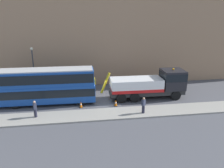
{
  "coord_description": "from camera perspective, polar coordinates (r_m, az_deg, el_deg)",
  "views": [
    {
      "loc": [
        -2.67,
        -25.79,
        10.27
      ],
      "look_at": [
        1.16,
        -0.17,
        2.0
      ],
      "focal_mm": 37.18,
      "sensor_mm": 36.0,
      "label": 1
    }
  ],
  "objects": [
    {
      "name": "street_lamp",
      "position": [
        31.49,
        -18.78,
        4.29
      ],
      "size": [
        0.36,
        0.36,
        5.83
      ],
      "color": "#38383D",
      "rests_on": "ground_plane"
    },
    {
      "name": "pedestrian_bystander",
      "position": [
        23.99,
        7.74,
        -5.23
      ],
      "size": [
        0.47,
        0.46,
        1.71
      ],
      "rotation": [
        0.0,
        0.0,
        2.27
      ],
      "color": "#232333",
      "rests_on": "near_kerb"
    },
    {
      "name": "building_facade",
      "position": [
        32.59,
        -3.89,
        13.79
      ],
      "size": [
        60.0,
        1.5,
        16.0
      ],
      "color": "#9E7A5B",
      "rests_on": "ground_plane"
    },
    {
      "name": "traffic_cone_near_bus",
      "position": [
        25.83,
        -7.64,
        -5.07
      ],
      "size": [
        0.36,
        0.36,
        0.72
      ],
      "color": "orange",
      "rests_on": "ground_plane"
    },
    {
      "name": "near_kerb",
      "position": [
        24.03,
        -1.32,
        -7.41
      ],
      "size": [
        60.0,
        2.8,
        0.15
      ],
      "primitive_type": "cube",
      "color": "gray",
      "rests_on": "ground_plane"
    },
    {
      "name": "ground_plane",
      "position": [
        27.89,
        -2.41,
        -3.92
      ],
      "size": [
        120.0,
        120.0,
        0.0
      ],
      "primitive_type": "plane",
      "color": "#4C4C51"
    },
    {
      "name": "recovery_tow_truck",
      "position": [
        28.31,
        9.47,
        -0.04
      ],
      "size": [
        10.16,
        2.77,
        3.67
      ],
      "rotation": [
        0.0,
        0.0,
        -0.02
      ],
      "color": "#2D2D2D",
      "rests_on": "ground_plane"
    },
    {
      "name": "pedestrian_onlooker",
      "position": [
        24.12,
        -18.4,
        -5.9
      ],
      "size": [
        0.42,
        0.48,
        1.71
      ],
      "rotation": [
        0.0,
        0.0,
        0.49
      ],
      "color": "#232333",
      "rests_on": "near_kerb"
    },
    {
      "name": "traffic_cone_midway",
      "position": [
        26.01,
        0.94,
        -4.74
      ],
      "size": [
        0.36,
        0.36,
        0.72
      ],
      "color": "orange",
      "rests_on": "ground_plane"
    },
    {
      "name": "double_decker_bus",
      "position": [
        27.11,
        -15.97,
        -0.25
      ],
      "size": [
        11.08,
        2.72,
        4.06
      ],
      "rotation": [
        0.0,
        0.0,
        -0.02
      ],
      "color": "#19479E",
      "rests_on": "ground_plane"
    }
  ]
}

